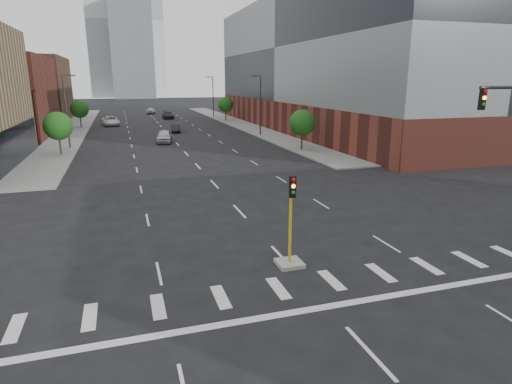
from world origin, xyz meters
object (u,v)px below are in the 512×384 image
car_near_left (164,136)px  car_deep_right (168,115)px  median_traffic_signal (290,246)px  car_far_left (111,121)px  car_mid_right (176,128)px  car_distant (151,111)px

car_near_left → car_deep_right: size_ratio=0.90×
median_traffic_signal → car_far_left: size_ratio=0.72×
median_traffic_signal → car_deep_right: (3.03, 80.33, -0.16)m
car_near_left → car_mid_right: size_ratio=1.23×
car_near_left → car_far_left: size_ratio=0.82×
car_near_left → car_deep_right: bearing=92.2°
car_near_left → median_traffic_signal: bearing=-78.9°
car_near_left → car_deep_right: (4.53, 37.25, -0.04)m
car_mid_right → car_distant: car_distant is taller
car_near_left → car_far_left: (-7.45, 25.83, -0.00)m
car_distant → car_far_left: bearing=-99.5°
median_traffic_signal → car_mid_right: size_ratio=1.08×
median_traffic_signal → car_deep_right: 80.39m
median_traffic_signal → car_mid_right: median_traffic_signal is taller
car_near_left → car_distant: bearing=97.1°
car_mid_right → car_far_left: bearing=133.8°
median_traffic_signal → car_mid_right: bearing=88.4°
car_far_left → car_mid_right: bearing=-60.9°
car_far_left → car_deep_right: 16.55m
median_traffic_signal → car_near_left: 43.11m
car_mid_right → car_far_left: size_ratio=0.66×
car_far_left → car_distant: size_ratio=1.29×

